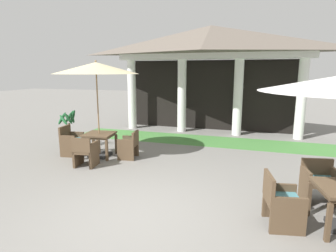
{
  "coord_description": "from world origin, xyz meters",
  "views": [
    {
      "loc": [
        1.94,
        -4.33,
        2.59
      ],
      "look_at": [
        -0.33,
        2.74,
        1.13
      ],
      "focal_mm": 30.06,
      "sensor_mm": 36.0,
      "label": 1
    }
  ],
  "objects_px": {
    "patio_umbrella_mid_left": "(96,69)",
    "patio_chair_near_foreground_north": "(320,182)",
    "patio_chair_near_foreground_west": "(281,202)",
    "patio_table_mid_left": "(99,137)",
    "patio_chair_mid_left_south": "(85,152)",
    "potted_palm_left_edge": "(70,136)",
    "patio_chair_mid_left_west": "(71,141)",
    "patio_chair_mid_left_east": "(129,145)"
  },
  "relations": [
    {
      "from": "patio_chair_near_foreground_north",
      "to": "potted_palm_left_edge",
      "type": "xyz_separation_m",
      "value": [
        -7.26,
        1.87,
        -0.0
      ]
    },
    {
      "from": "patio_umbrella_mid_left",
      "to": "patio_chair_mid_left_south",
      "type": "height_order",
      "value": "patio_umbrella_mid_left"
    },
    {
      "from": "patio_chair_mid_left_west",
      "to": "patio_chair_mid_left_east",
      "type": "bearing_deg",
      "value": 90.0
    },
    {
      "from": "patio_chair_near_foreground_north",
      "to": "patio_table_mid_left",
      "type": "bearing_deg",
      "value": -24.35
    },
    {
      "from": "patio_chair_near_foreground_north",
      "to": "patio_table_mid_left",
      "type": "xyz_separation_m",
      "value": [
        -5.81,
        1.38,
        0.2
      ]
    },
    {
      "from": "patio_chair_mid_left_west",
      "to": "patio_chair_mid_left_east",
      "type": "distance_m",
      "value": 1.9
    },
    {
      "from": "patio_umbrella_mid_left",
      "to": "patio_chair_mid_left_south",
      "type": "bearing_deg",
      "value": -82.62
    },
    {
      "from": "potted_palm_left_edge",
      "to": "patio_umbrella_mid_left",
      "type": "bearing_deg",
      "value": -18.99
    },
    {
      "from": "patio_chair_near_foreground_north",
      "to": "patio_chair_mid_left_east",
      "type": "relative_size",
      "value": 1.02
    },
    {
      "from": "patio_chair_near_foreground_west",
      "to": "patio_chair_mid_left_west",
      "type": "distance_m",
      "value": 6.44
    },
    {
      "from": "patio_chair_near_foreground_north",
      "to": "potted_palm_left_edge",
      "type": "bearing_deg",
      "value": -25.51
    },
    {
      "from": "patio_umbrella_mid_left",
      "to": "patio_chair_mid_left_east",
      "type": "distance_m",
      "value": 2.43
    },
    {
      "from": "patio_chair_near_foreground_west",
      "to": "patio_table_mid_left",
      "type": "distance_m",
      "value": 5.63
    },
    {
      "from": "patio_chair_near_foreground_north",
      "to": "potted_palm_left_edge",
      "type": "height_order",
      "value": "potted_palm_left_edge"
    },
    {
      "from": "patio_chair_near_foreground_west",
      "to": "patio_chair_mid_left_east",
      "type": "xyz_separation_m",
      "value": [
        -4.08,
        2.66,
        -0.02
      ]
    },
    {
      "from": "patio_umbrella_mid_left",
      "to": "potted_palm_left_edge",
      "type": "relative_size",
      "value": 2.17
    },
    {
      "from": "patio_chair_near_foreground_north",
      "to": "patio_chair_mid_left_west",
      "type": "relative_size",
      "value": 0.92
    },
    {
      "from": "patio_chair_near_foreground_west",
      "to": "patio_chair_near_foreground_north",
      "type": "bearing_deg",
      "value": 134.8
    },
    {
      "from": "patio_table_mid_left",
      "to": "patio_umbrella_mid_left",
      "type": "xyz_separation_m",
      "value": [
        0.0,
        -0.0,
        2.01
      ]
    },
    {
      "from": "patio_chair_near_foreground_north",
      "to": "patio_chair_near_foreground_west",
      "type": "bearing_deg",
      "value": 44.8
    },
    {
      "from": "patio_chair_near_foreground_north",
      "to": "patio_chair_mid_left_south",
      "type": "bearing_deg",
      "value": -15.44
    },
    {
      "from": "patio_chair_near_foreground_north",
      "to": "patio_chair_near_foreground_west",
      "type": "height_order",
      "value": "patio_chair_near_foreground_west"
    },
    {
      "from": "patio_chair_mid_left_south",
      "to": "potted_palm_left_edge",
      "type": "relative_size",
      "value": 0.63
    },
    {
      "from": "patio_chair_near_foreground_north",
      "to": "potted_palm_left_edge",
      "type": "distance_m",
      "value": 7.5
    },
    {
      "from": "patio_table_mid_left",
      "to": "patio_chair_mid_left_east",
      "type": "height_order",
      "value": "patio_chair_mid_left_east"
    },
    {
      "from": "patio_chair_mid_left_south",
      "to": "potted_palm_left_edge",
      "type": "bearing_deg",
      "value": 130.18
    },
    {
      "from": "patio_umbrella_mid_left",
      "to": "patio_chair_near_foreground_west",
      "type": "bearing_deg",
      "value": -26.84
    },
    {
      "from": "patio_table_mid_left",
      "to": "patio_chair_mid_left_south",
      "type": "distance_m",
      "value": 0.97
    },
    {
      "from": "patio_chair_near_foreground_north",
      "to": "potted_palm_left_edge",
      "type": "relative_size",
      "value": 0.63
    },
    {
      "from": "patio_chair_mid_left_west",
      "to": "patio_table_mid_left",
      "type": "bearing_deg",
      "value": 90.0
    },
    {
      "from": "patio_chair_near_foreground_north",
      "to": "patio_chair_mid_left_west",
      "type": "height_order",
      "value": "patio_chair_mid_left_west"
    },
    {
      "from": "patio_table_mid_left",
      "to": "patio_chair_mid_left_south",
      "type": "height_order",
      "value": "patio_chair_mid_left_south"
    },
    {
      "from": "patio_chair_mid_left_west",
      "to": "patio_chair_near_foreground_north",
      "type": "bearing_deg",
      "value": 72.11
    },
    {
      "from": "patio_umbrella_mid_left",
      "to": "patio_chair_near_foreground_north",
      "type": "bearing_deg",
      "value": -13.31
    },
    {
      "from": "patio_chair_near_foreground_west",
      "to": "patio_umbrella_mid_left",
      "type": "relative_size",
      "value": 0.31
    },
    {
      "from": "patio_chair_near_foreground_west",
      "to": "patio_chair_mid_left_south",
      "type": "bearing_deg",
      "value": -119.16
    },
    {
      "from": "patio_chair_near_foreground_north",
      "to": "patio_chair_mid_left_south",
      "type": "distance_m",
      "value": 5.71
    },
    {
      "from": "patio_chair_mid_left_west",
      "to": "patio_chair_mid_left_south",
      "type": "xyz_separation_m",
      "value": [
        1.06,
        -0.81,
        -0.02
      ]
    },
    {
      "from": "patio_umbrella_mid_left",
      "to": "patio_chair_mid_left_east",
      "type": "xyz_separation_m",
      "value": [
        0.94,
        0.12,
        -2.24
      ]
    },
    {
      "from": "patio_chair_mid_left_west",
      "to": "patio_chair_mid_left_south",
      "type": "bearing_deg",
      "value": 45.19
    },
    {
      "from": "patio_table_mid_left",
      "to": "patio_umbrella_mid_left",
      "type": "height_order",
      "value": "patio_umbrella_mid_left"
    },
    {
      "from": "patio_table_mid_left",
      "to": "patio_chair_mid_left_west",
      "type": "height_order",
      "value": "patio_chair_mid_left_west"
    }
  ]
}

